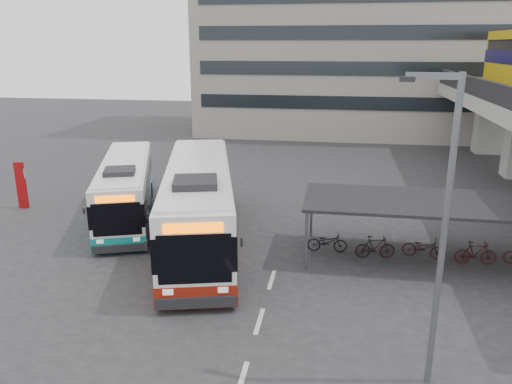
% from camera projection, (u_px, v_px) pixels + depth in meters
% --- Properties ---
extents(ground, '(120.00, 120.00, 0.00)m').
position_uv_depth(ground, '(208.00, 275.00, 19.42)').
color(ground, '#28282B').
rests_on(ground, ground).
extents(bike_shelter, '(10.00, 4.00, 2.54)m').
position_uv_depth(bike_shelter, '(426.00, 225.00, 20.50)').
color(bike_shelter, '#595B60').
rests_on(bike_shelter, ground).
extents(office_block, '(30.00, 15.00, 25.00)m').
position_uv_depth(office_block, '(357.00, 3.00, 48.97)').
color(office_block, gray).
rests_on(office_block, ground).
extents(road_markings, '(0.15, 7.60, 0.01)m').
position_uv_depth(road_markings, '(259.00, 321.00, 16.19)').
color(road_markings, beige).
rests_on(road_markings, ground).
extents(bus_main, '(5.92, 13.17, 3.81)m').
position_uv_depth(bus_main, '(199.00, 204.00, 22.26)').
color(bus_main, white).
rests_on(bus_main, ground).
extents(bus_teal, '(5.74, 10.87, 3.17)m').
position_uv_depth(bus_teal, '(126.00, 188.00, 25.81)').
color(bus_teal, white).
rests_on(bus_teal, ground).
extents(pedestrian, '(0.55, 0.71, 1.72)m').
position_uv_depth(pedestrian, '(150.00, 234.00, 21.32)').
color(pedestrian, black).
rests_on(pedestrian, ground).
extents(lamp_post, '(1.41, 0.35, 8.06)m').
position_uv_depth(lamp_post, '(441.00, 219.00, 12.03)').
color(lamp_post, '#595B60').
rests_on(lamp_post, ground).
extents(sign_totem_north, '(0.56, 0.17, 2.59)m').
position_uv_depth(sign_totem_north, '(21.00, 185.00, 27.02)').
color(sign_totem_north, '#95090C').
rests_on(sign_totem_north, ground).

